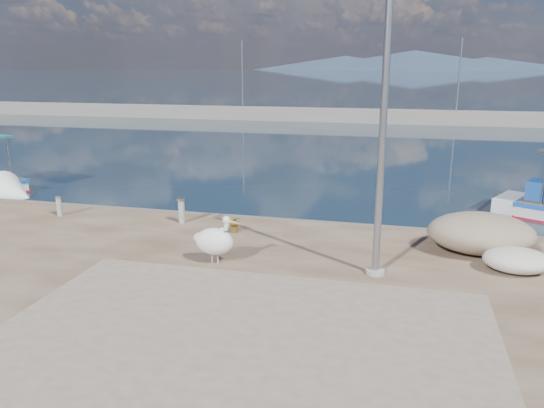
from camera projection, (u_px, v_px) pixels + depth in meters
The scene contains 11 objects.
ground at pixel (232, 300), 12.10m from camera, with size 1400.00×1400.00×0.00m, color #162635.
quay_patch at pixel (232, 353), 8.92m from camera, with size 9.00×7.00×0.01m, color gray.
breakwater at pixel (366, 116), 49.48m from camera, with size 120.00×2.20×7.50m.
mountains at pixel (409, 61), 618.65m from camera, with size 370.00×280.00×22.00m.
pelican at pixel (215, 241), 12.82m from camera, with size 1.29×0.70×1.23m.
lamp_post at pixel (383, 132), 11.50m from camera, with size 0.44×0.96×7.00m.
bollard_near at pixel (181, 210), 16.17m from camera, with size 0.26×0.26×0.78m.
bollard_far at pixel (59, 205), 16.95m from camera, with size 0.22×0.22×0.68m.
potted_plant at pixel (235, 224), 15.32m from camera, with size 0.43×0.38×0.48m, color #33722D.
net_pile_c at pixel (481, 233), 13.56m from camera, with size 2.67×1.91×1.05m, color gray.
net_pile_d at pixel (517, 260), 12.36m from camera, with size 1.53×1.15×0.57m, color silver.
Camera 1 is at (3.59, -10.59, 5.20)m, focal length 35.00 mm.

